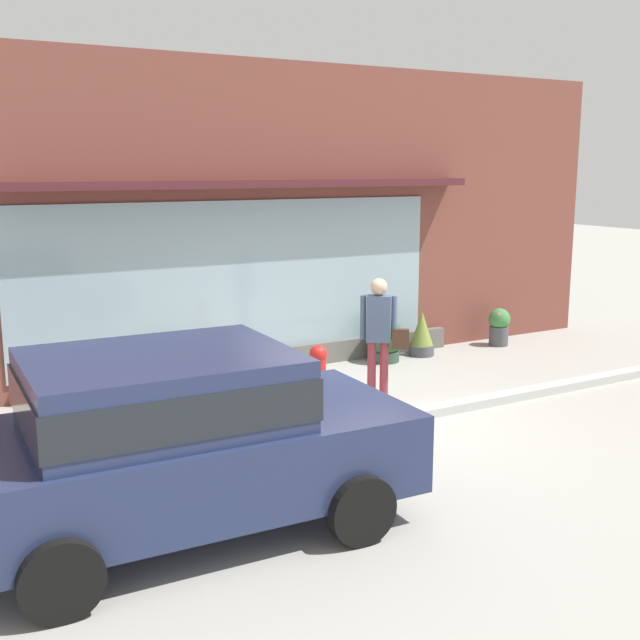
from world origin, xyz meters
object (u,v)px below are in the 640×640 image
object	(u,v)px
pedestrian_with_handbag	(380,330)
potted_plant_window_left	(172,364)
parked_car_navy	(175,433)
potted_plant_corner_tall	(422,334)
fire_hydrant	(318,376)
potted_plant_near_hydrant	(385,340)
potted_plant_doorstep	(499,326)

from	to	relation	value
pedestrian_with_handbag	potted_plant_window_left	size ratio (longest dim) A/B	2.31
pedestrian_with_handbag	parked_car_navy	world-z (taller)	pedestrian_with_handbag
pedestrian_with_handbag	potted_plant_corner_tall	distance (m)	2.97
fire_hydrant	potted_plant_corner_tall	world-z (taller)	fire_hydrant
parked_car_navy	potted_plant_window_left	bearing A→B (deg)	73.39
fire_hydrant	potted_plant_corner_tall	bearing A→B (deg)	30.08
fire_hydrant	parked_car_navy	distance (m)	3.90
pedestrian_with_handbag	parked_car_navy	size ratio (longest dim) A/B	0.42
potted_plant_near_hydrant	pedestrian_with_handbag	bearing A→B (deg)	-126.12
potted_plant_corner_tall	potted_plant_window_left	world-z (taller)	potted_plant_corner_tall
potted_plant_corner_tall	potted_plant_window_left	xyz separation A→B (m)	(-4.53, -0.00, 0.04)
pedestrian_with_handbag	potted_plant_doorstep	bearing A→B (deg)	61.24
pedestrian_with_handbag	potted_plant_doorstep	size ratio (longest dim) A/B	2.52
potted_plant_near_hydrant	potted_plant_window_left	distance (m)	3.72
potted_plant_near_hydrant	potted_plant_window_left	bearing A→B (deg)	179.39
parked_car_navy	potted_plant_doorstep	world-z (taller)	parked_car_navy
parked_car_navy	potted_plant_near_hydrant	size ratio (longest dim) A/B	5.63
pedestrian_with_handbag	potted_plant_window_left	xyz separation A→B (m)	(-2.35, 1.91, -0.61)
pedestrian_with_handbag	potted_plant_corner_tall	world-z (taller)	pedestrian_with_handbag
fire_hydrant	pedestrian_with_handbag	bearing A→B (deg)	-8.04
potted_plant_corner_tall	potted_plant_near_hydrant	bearing A→B (deg)	-177.01
fire_hydrant	potted_plant_corner_tall	distance (m)	3.56
potted_plant_window_left	potted_plant_doorstep	size ratio (longest dim) A/B	1.09
potted_plant_corner_tall	fire_hydrant	bearing A→B (deg)	-149.92
potted_plant_corner_tall	potted_plant_near_hydrant	world-z (taller)	potted_plant_corner_tall
potted_plant_near_hydrant	potted_plant_doorstep	world-z (taller)	potted_plant_near_hydrant
potted_plant_corner_tall	parked_car_navy	bearing A→B (deg)	-143.97
pedestrian_with_handbag	potted_plant_near_hydrant	world-z (taller)	pedestrian_with_handbag
fire_hydrant	potted_plant_doorstep	world-z (taller)	fire_hydrant
potted_plant_corner_tall	potted_plant_window_left	bearing A→B (deg)	-179.96
pedestrian_with_handbag	potted_plant_doorstep	xyz separation A→B (m)	(3.88, 1.83, -0.66)
potted_plant_near_hydrant	fire_hydrant	bearing A→B (deg)	-142.50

